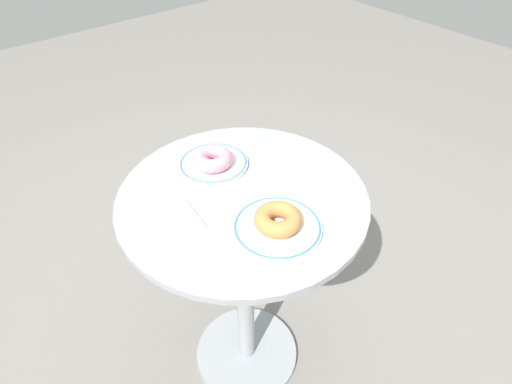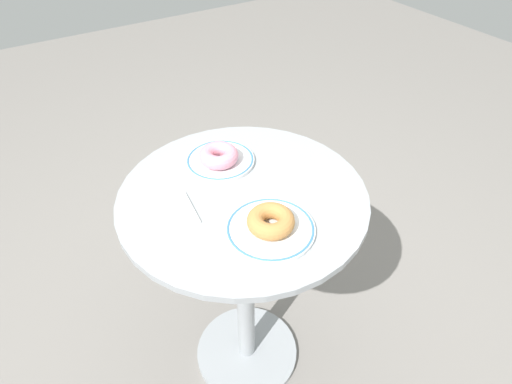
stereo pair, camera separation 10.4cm
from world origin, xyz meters
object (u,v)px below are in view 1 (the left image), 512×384
object	(u,v)px
paper_napkin	(172,222)
plate_left	(214,163)
cafe_table	(244,265)
donut_old_fashioned	(278,219)
plate_right	(277,227)
donut_pink_frosted	(212,159)

from	to	relation	value
paper_napkin	plate_left	bearing A→B (deg)	120.72
cafe_table	donut_old_fashioned	size ratio (longest dim) A/B	7.14
cafe_table	paper_napkin	distance (m)	0.33
cafe_table	plate_left	bearing A→B (deg)	173.82
plate_left	plate_right	world-z (taller)	same
plate_right	paper_napkin	xyz separation A→B (m)	(-0.17, -0.17, -0.00)
plate_right	donut_pink_frosted	xyz separation A→B (m)	(-0.28, 0.02, 0.02)
plate_right	donut_old_fashioned	xyz separation A→B (m)	(0.00, -0.00, 0.02)
plate_left	paper_napkin	world-z (taller)	plate_left
plate_left	cafe_table	bearing A→B (deg)	-6.18
donut_pink_frosted	plate_left	bearing A→B (deg)	137.59
plate_left	donut_old_fashioned	size ratio (longest dim) A/B	1.72
plate_right	paper_napkin	world-z (taller)	plate_right
cafe_table	donut_pink_frosted	size ratio (longest dim) A/B	7.24
cafe_table	plate_left	size ratio (longest dim) A/B	4.15
plate_left	donut_pink_frosted	bearing A→B (deg)	-42.41
plate_left	donut_old_fashioned	xyz separation A→B (m)	(0.29, -0.03, 0.02)
donut_old_fashioned	donut_pink_frosted	bearing A→B (deg)	175.82
donut_pink_frosted	donut_old_fashioned	distance (m)	0.28
cafe_table	plate_left	distance (m)	0.31
plate_right	donut_old_fashioned	size ratio (longest dim) A/B	1.88
plate_left	paper_napkin	distance (m)	0.23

